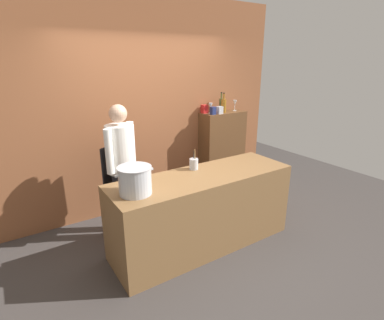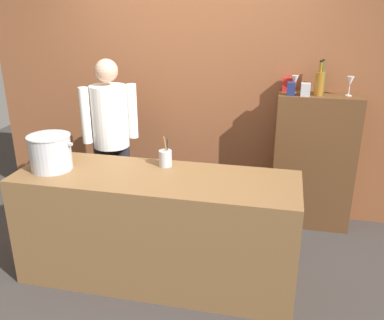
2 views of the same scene
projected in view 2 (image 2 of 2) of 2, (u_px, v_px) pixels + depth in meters
name	position (u px, v px, depth m)	size (l,w,h in m)	color
ground_plane	(159.00, 275.00, 3.49)	(8.00, 8.00, 0.00)	#383330
brick_back_panel	(195.00, 68.00, 4.23)	(4.40, 0.10, 3.00)	brown
prep_counter	(157.00, 228.00, 3.33)	(2.17, 0.70, 0.90)	brown
bar_cabinet	(313.00, 162.00, 4.08)	(0.76, 0.32, 1.33)	brown
chef	(111.00, 133.00, 3.97)	(0.46, 0.41, 1.66)	black
stockpot_large	(50.00, 152.00, 3.25)	(0.39, 0.33, 0.28)	#B7BABF
utensil_crock	(165.00, 158.00, 3.33)	(0.10, 0.10, 0.25)	#B7BABF
wine_bottle_olive	(321.00, 81.00, 3.85)	(0.07, 0.07, 0.31)	#475123
wine_bottle_amber	(319.00, 83.00, 3.77)	(0.08, 0.08, 0.31)	#8C5919
wine_glass_wide	(295.00, 81.00, 3.87)	(0.06, 0.06, 0.16)	silver
wine_glass_tall	(350.00, 82.00, 3.75)	(0.06, 0.06, 0.18)	silver
spice_tin_navy	(291.00, 89.00, 3.80)	(0.07, 0.07, 0.12)	navy
spice_tin_silver	(305.00, 90.00, 3.77)	(0.08, 0.08, 0.11)	#B2B2B7
spice_tin_red	(287.00, 84.00, 3.96)	(0.09, 0.09, 0.13)	red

